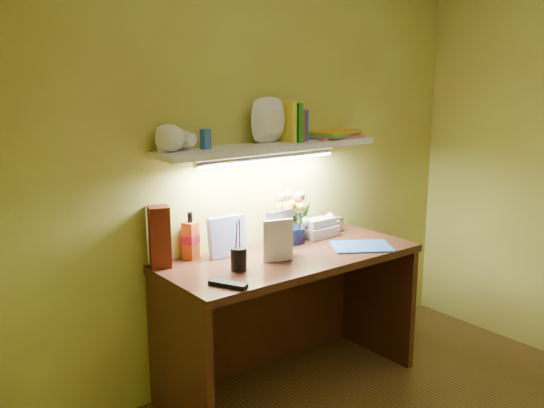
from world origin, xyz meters
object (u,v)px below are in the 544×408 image
at_px(desk, 290,321).
at_px(telephone, 318,226).
at_px(flower_bouquet, 290,216).
at_px(desk_clock, 336,225).
at_px(whisky_bottle, 191,236).

distance_m(desk, telephone, 0.59).
bearing_deg(flower_bouquet, desk, -127.97).
height_order(flower_bouquet, desk_clock, flower_bouquet).
xyz_separation_m(flower_bouquet, whisky_bottle, (-0.60, 0.07, -0.03)).
height_order(telephone, desk_clock, telephone).
height_order(desk, desk_clock, desk_clock).
bearing_deg(flower_bouquet, whisky_bottle, 173.41).
bearing_deg(desk, telephone, 27.75).
relative_size(flower_bouquet, whisky_bottle, 1.24).
relative_size(desk, desk_clock, 16.41).
bearing_deg(whisky_bottle, telephone, -5.01).
height_order(flower_bouquet, whisky_bottle, flower_bouquet).
bearing_deg(desk, flower_bouquet, 52.03).
relative_size(flower_bouquet, telephone, 1.47).
bearing_deg(desk, desk_clock, 20.80).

